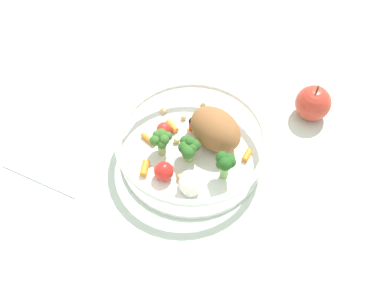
# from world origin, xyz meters

# --- Properties ---
(ground_plane) EXTENTS (2.40, 2.40, 0.00)m
(ground_plane) POSITION_xyz_m (0.00, 0.00, 0.00)
(ground_plane) COLOR silver
(food_container) EXTENTS (0.26, 0.26, 0.08)m
(food_container) POSITION_xyz_m (-0.00, -0.00, 0.03)
(food_container) COLOR white
(food_container) RESTS_ON ground_plane
(loose_apple) EXTENTS (0.06, 0.06, 0.08)m
(loose_apple) POSITION_xyz_m (-0.09, 0.21, 0.03)
(loose_apple) COLOR #BC3828
(loose_apple) RESTS_ON ground_plane
(folded_napkin) EXTENTS (0.19, 0.19, 0.01)m
(folded_napkin) POSITION_xyz_m (-0.01, -0.24, 0.00)
(folded_napkin) COLOR white
(folded_napkin) RESTS_ON ground_plane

